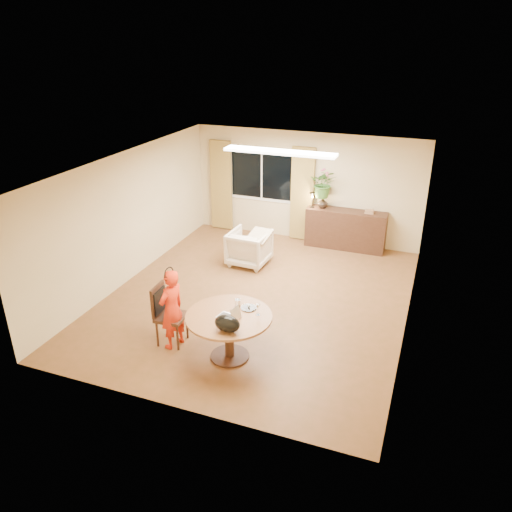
{
  "coord_description": "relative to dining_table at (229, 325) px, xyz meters",
  "views": [
    {
      "loc": [
        2.92,
        -7.86,
        4.68
      ],
      "look_at": [
        0.04,
        -0.2,
        0.98
      ],
      "focal_mm": 35.0,
      "sensor_mm": 36.0,
      "label": 1
    }
  ],
  "objects": [
    {
      "name": "curtain_left",
      "position": [
        -2.4,
        5.08,
        0.55
      ],
      "size": [
        0.55,
        0.08,
        2.25
      ],
      "primitive_type": "cube",
      "color": "olive",
      "rests_on": "wall_back"
    },
    {
      "name": "wall_left",
      "position": [
        -3.0,
        1.93,
        0.71
      ],
      "size": [
        0.0,
        6.5,
        6.5
      ],
      "primitive_type": "plane",
      "rotation": [
        1.57,
        0.0,
        1.57
      ],
      "color": "tan",
      "rests_on": "floor"
    },
    {
      "name": "ceiling_panel",
      "position": [
        -0.25,
        3.13,
        1.97
      ],
      "size": [
        2.2,
        0.35,
        0.05
      ],
      "primitive_type": "cube",
      "color": "white",
      "rests_on": "ceiling"
    },
    {
      "name": "wine_glass",
      "position": [
        0.41,
        0.17,
        0.25
      ],
      "size": [
        0.07,
        0.07,
        0.18
      ],
      "primitive_type": null,
      "rotation": [
        0.0,
        0.0,
        0.06
      ],
      "color": "white",
      "rests_on": "dining_table"
    },
    {
      "name": "dining_chair",
      "position": [
        -1.04,
        0.05,
        -0.09
      ],
      "size": [
        0.51,
        0.47,
        1.02
      ],
      "primitive_type": null,
      "rotation": [
        0.0,
        0.0,
        0.06
      ],
      "color": "#321B10",
      "rests_on": "floor"
    },
    {
      "name": "bouquet",
      "position": [
        0.24,
        4.94,
        0.9
      ],
      "size": [
        0.63,
        0.56,
        0.66
      ],
      "primitive_type": "imported",
      "rotation": [
        0.0,
        0.0,
        0.08
      ],
      "color": "#3A6827",
      "rests_on": "vase"
    },
    {
      "name": "sideboard",
      "position": [
        0.81,
        4.94,
        -0.13
      ],
      "size": [
        1.84,
        0.45,
        0.92
      ],
      "primitive_type": "cube",
      "color": "#321B10",
      "rests_on": "floor"
    },
    {
      "name": "dining_table",
      "position": [
        0.0,
        0.0,
        0.0
      ],
      "size": [
        1.32,
        1.32,
        0.75
      ],
      "color": "brown",
      "rests_on": "floor"
    },
    {
      "name": "throw",
      "position": [
        -0.73,
        3.31,
        0.19
      ],
      "size": [
        0.51,
        0.6,
        0.03
      ],
      "primitive_type": null,
      "rotation": [
        0.0,
        0.0,
        -0.12
      ],
      "color": "beige",
      "rests_on": "armchair"
    },
    {
      "name": "laptop",
      "position": [
        0.01,
        -0.06,
        0.27
      ],
      "size": [
        0.36,
        0.27,
        0.22
      ],
      "primitive_type": null,
      "rotation": [
        0.0,
        0.0,
        -0.19
      ],
      "color": "#B7B7BC",
      "rests_on": "dining_table"
    },
    {
      "name": "ceiling",
      "position": [
        -0.25,
        1.93,
        2.01
      ],
      "size": [
        6.5,
        6.5,
        0.0
      ],
      "primitive_type": "plane",
      "rotation": [
        3.14,
        0.0,
        0.0
      ],
      "color": "white",
      "rests_on": "wall_back"
    },
    {
      "name": "handbag",
      "position": [
        0.16,
        -0.41,
        0.29
      ],
      "size": [
        0.4,
        0.26,
        0.26
      ],
      "primitive_type": null,
      "rotation": [
        0.0,
        0.0,
        0.08
      ],
      "color": "black",
      "rests_on": "dining_table"
    },
    {
      "name": "desk_lamp",
      "position": [
        -0.0,
        4.89,
        0.51
      ],
      "size": [
        0.18,
        0.18,
        0.37
      ],
      "primitive_type": null,
      "rotation": [
        0.0,
        0.0,
        -0.17
      ],
      "color": "black",
      "rests_on": "sideboard"
    },
    {
      "name": "tumbler",
      "position": [
        0.02,
        0.3,
        0.22
      ],
      "size": [
        0.1,
        0.1,
        0.12
      ],
      "primitive_type": null,
      "rotation": [
        0.0,
        0.0,
        0.29
      ],
      "color": "white",
      "rests_on": "dining_table"
    },
    {
      "name": "pot_lid",
      "position": [
        0.21,
        0.3,
        0.18
      ],
      "size": [
        0.25,
        0.25,
        0.04
      ],
      "primitive_type": null,
      "rotation": [
        0.0,
        0.0,
        0.04
      ],
      "color": "white",
      "rests_on": "dining_table"
    },
    {
      "name": "curtain_right",
      "position": [
        -0.3,
        5.08,
        0.55
      ],
      "size": [
        0.55,
        0.08,
        2.25
      ],
      "primitive_type": "cube",
      "color": "olive",
      "rests_on": "wall_back"
    },
    {
      "name": "wall_back",
      "position": [
        -0.25,
        5.18,
        0.71
      ],
      "size": [
        5.5,
        0.0,
        5.5
      ],
      "primitive_type": "plane",
      "rotation": [
        1.57,
        0.0,
        0.0
      ],
      "color": "tan",
      "rests_on": "floor"
    },
    {
      "name": "vase",
      "position": [
        0.23,
        4.94,
        0.45
      ],
      "size": [
        0.27,
        0.27,
        0.25
      ],
      "primitive_type": "imported",
      "rotation": [
        0.0,
        0.0,
        -0.12
      ],
      "color": "black",
      "rests_on": "sideboard"
    },
    {
      "name": "wall_right",
      "position": [
        2.5,
        1.93,
        0.71
      ],
      "size": [
        0.0,
        6.5,
        6.5
      ],
      "primitive_type": "plane",
      "rotation": [
        1.57,
        0.0,
        -1.57
      ],
      "color": "tan",
      "rests_on": "floor"
    },
    {
      "name": "window",
      "position": [
        -1.35,
        5.16,
        0.91
      ],
      "size": [
        1.7,
        0.03,
        1.3
      ],
      "color": "white",
      "rests_on": "wall_back"
    },
    {
      "name": "book_stack",
      "position": [
        1.32,
        4.94,
        0.37
      ],
      "size": [
        0.24,
        0.2,
        0.08
      ],
      "primitive_type": null,
      "rotation": [
        0.0,
        0.0,
        0.25
      ],
      "color": "#866144",
      "rests_on": "sideboard"
    },
    {
      "name": "floor",
      "position": [
        -0.25,
        1.93,
        -0.59
      ],
      "size": [
        6.5,
        6.5,
        0.0
      ],
      "primitive_type": "plane",
      "color": "brown",
      "rests_on": "ground"
    },
    {
      "name": "child",
      "position": [
        -0.97,
        -0.02,
        0.08
      ],
      "size": [
        0.56,
        0.45,
        1.35
      ],
      "primitive_type": "imported",
      "rotation": [
        0.0,
        0.0,
        -1.85
      ],
      "color": "#B4170D",
      "rests_on": "floor"
    },
    {
      "name": "armchair",
      "position": [
        -0.96,
        3.32,
        -0.21
      ],
      "size": [
        0.86,
        0.88,
        0.77
      ],
      "primitive_type": "imported",
      "rotation": [
        0.0,
        0.0,
        3.09
      ],
      "color": "beige",
      "rests_on": "floor"
    }
  ]
}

